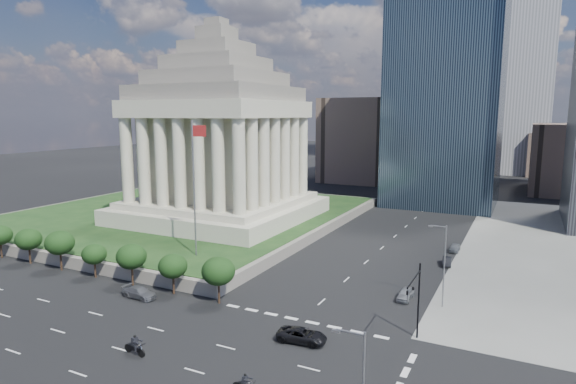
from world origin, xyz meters
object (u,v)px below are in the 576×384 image
Objects in this scene: war_memorial at (219,121)px; motorcycle_lead at (244,382)px; street_lamp_north at (443,261)px; flagpole at (195,181)px; motorcycle_trail at (134,345)px; parked_sedan_mid at (447,262)px; parked_sedan_far at (455,248)px; pickup_truck at (302,335)px; parked_sedan_near at (405,294)px; traffic_signal_ne at (415,295)px; suv_grey at (139,292)px.

war_memorial reaches higher than motorcycle_lead.
motorcycle_lead is (-11.59, -25.77, -4.83)m from street_lamp_north.
flagpole is at bearing 131.56° from motorcycle_lead.
flagpole reaches higher than motorcycle_trail.
parked_sedan_mid is at bearing 75.09° from motorcycle_lead.
motorcycle_lead is (-9.76, -51.05, 0.18)m from parked_sedan_far.
flagpole reaches higher than pickup_truck.
parked_sedan_mid is at bearing 81.91° from parked_sedan_near.
street_lamp_north is 4.47× the size of motorcycle_lead.
parked_sedan_mid is (-1.00, 28.17, -4.64)m from traffic_signal_ne.
pickup_truck is 1.28× the size of parked_sedan_near.
parked_sedan_far is (2.50, 24.87, -0.02)m from parked_sedan_near.
parked_sedan_mid is 1.34× the size of motorcycle_trail.
war_memorial is 54.92m from street_lamp_north.
motorcycle_trail is (-13.21, -9.53, 0.33)m from pickup_truck.
war_memorial reaches higher than traffic_signal_ne.
motorcycle_trail is at bearing -127.40° from parked_sedan_near.
flagpole is 4.18× the size of suv_grey.
war_memorial is 1.95× the size of flagpole.
motorcycle_trail is (10.02, -11.15, 0.34)m from suv_grey.
traffic_signal_ne reaches higher than motorcycle_lead.
street_lamp_north is at bearing -41.66° from pickup_truck.
parked_sedan_near reaches higher than parked_sedan_mid.
war_memorial is at bearing 152.83° from parked_sedan_near.
street_lamp_north is 2.61× the size of parked_sedan_far.
motorcycle_trail is at bearing -64.40° from war_memorial.
street_lamp_north is 2.52× the size of parked_sedan_near.
motorcycle_trail is at bearing 119.45° from pickup_truck.
flagpole reaches higher than street_lamp_north.
traffic_signal_ne is 1.58× the size of pickup_truck.
parked_sedan_far is at bearing 84.80° from parked_sedan_near.
war_memorial is 14.07× the size of motorcycle_trail.
flagpole is 3.94× the size of pickup_truck.
suv_grey is 1.21× the size of parked_sedan_near.
suv_grey is at bearing 137.98° from motorcycle_trail.
motorcycle_lead is 0.81× the size of motorcycle_trail.
parked_sedan_mid is (45.50, -6.14, -20.79)m from war_memorial.
parked_sedan_mid is at bearing -89.42° from parked_sedan_far.
suv_grey is (13.05, -37.00, -20.71)m from war_memorial.
war_memorial is at bearing 36.83° from pickup_truck.
war_memorial reaches higher than suv_grey.
parked_sedan_near is at bearing -29.14° from pickup_truck.
suv_grey is 2.14× the size of motorcycle_lead.
parked_sedan_near is at bearing -60.91° from suv_grey.
traffic_signal_ne is 3.58× the size of motorcycle_lead.
pickup_truck is at bearing -31.24° from flagpole.
war_memorial is at bearing 22.82° from suv_grey.
war_memorial is at bearing 143.58° from traffic_signal_ne.
flagpole reaches higher than parked_sedan_mid.
pickup_truck is at bearing -157.12° from traffic_signal_ne.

